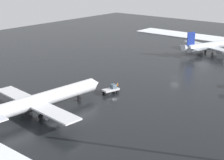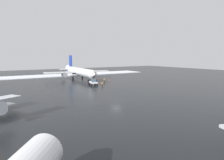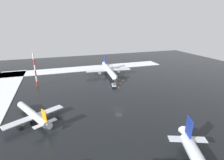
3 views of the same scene
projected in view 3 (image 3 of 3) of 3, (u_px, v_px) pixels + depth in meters
The scene contains 12 objects.
ground_plane at pixel (119, 109), 69.74m from camera, with size 240.00×240.00×0.00m, color black.
snow_bank_left at pixel (87, 68), 129.90m from camera, with size 14.00×116.00×0.30m, color white.
airplane_parked_portside at pixel (109, 70), 112.01m from camera, with size 35.36×29.39×10.49m.
airplane_foreground_jet at pixel (33, 114), 61.09m from camera, with size 23.07×19.68×7.45m.
pushback_tug at pixel (114, 85), 92.76m from camera, with size 5.02×3.34×2.50m.
ground_crew_near_tug at pixel (119, 80), 101.36m from camera, with size 0.36×0.36×1.71m.
ground_crew_beside_wing at pixel (119, 88), 89.53m from camera, with size 0.36×0.36×1.71m.
ground_crew_by_nose_gear at pixel (123, 81), 99.60m from camera, with size 0.36×0.36×1.71m.
antenna_mast at pixel (35, 71), 91.03m from camera, with size 0.70×0.70×17.97m.
traffic_cone_near_nose at pixel (118, 74), 116.42m from camera, with size 0.36×0.36×0.55m, color orange.
traffic_cone_mid_line at pixel (119, 76), 111.47m from camera, with size 0.36×0.36×0.55m, color orange.
traffic_cone_wingtip_side at pixel (128, 79), 104.89m from camera, with size 0.36×0.36×0.55m, color orange.
Camera 3 is at (58.29, -22.46, 33.25)m, focal length 28.00 mm.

